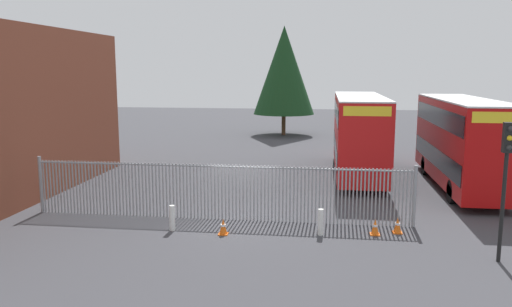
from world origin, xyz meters
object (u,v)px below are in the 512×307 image
bollard_near_left (172,218)px  traffic_cone_by_gate (375,227)px  double_decker_bus_near_gate (462,139)px  bollard_center_front (321,222)px  double_decker_bus_behind_fence_left (359,132)px  traffic_light_kerbside (506,166)px  traffic_cone_near_kerb (398,225)px  traffic_cone_mid_forecourt (223,227)px

bollard_near_left → traffic_cone_by_gate: bearing=4.0°
double_decker_bus_near_gate → bollard_center_front: (-6.82, -8.56, -1.95)m
double_decker_bus_near_gate → bollard_center_front: double_decker_bus_near_gate is taller
traffic_cone_by_gate → bollard_center_front: bearing=-171.7°
double_decker_bus_behind_fence_left → traffic_light_kerbside: double_decker_bus_behind_fence_left is taller
bollard_near_left → bollard_center_front: size_ratio=1.00×
double_decker_bus_behind_fence_left → traffic_cone_by_gate: size_ratio=18.32×
double_decker_bus_behind_fence_left → traffic_cone_near_kerb: size_ratio=18.32×
traffic_cone_by_gate → traffic_light_kerbside: (3.53, -2.12, 2.70)m
bollard_center_front → double_decker_bus_near_gate: bearing=51.5°
traffic_cone_mid_forecourt → bollard_center_front: bearing=6.8°
double_decker_bus_near_gate → double_decker_bus_behind_fence_left: 5.46m
traffic_cone_by_gate → traffic_light_kerbside: traffic_light_kerbside is taller
bollard_center_front → traffic_cone_mid_forecourt: bearing=-173.2°
bollard_near_left → double_decker_bus_near_gate: bearing=35.8°
double_decker_bus_near_gate → traffic_light_kerbside: (-1.37, -10.41, 0.56)m
bollard_center_front → traffic_cone_mid_forecourt: 3.48m
traffic_cone_near_kerb → traffic_light_kerbside: size_ratio=0.14×
traffic_cone_mid_forecourt → double_decker_bus_behind_fence_left: bearing=64.7°
double_decker_bus_near_gate → traffic_cone_by_gate: (-4.89, -8.28, -2.13)m
double_decker_bus_behind_fence_left → traffic_cone_by_gate: (-0.01, -10.72, -2.13)m
traffic_cone_near_kerb → bollard_center_front: bearing=-167.7°
double_decker_bus_near_gate → traffic_cone_by_gate: 9.85m
traffic_cone_mid_forecourt → bollard_near_left: bearing=174.7°
traffic_light_kerbside → traffic_cone_mid_forecourt: bearing=170.9°
bollard_center_front → traffic_light_kerbside: 6.28m
bollard_near_left → traffic_cone_near_kerb: (8.14, 0.83, -0.19)m
traffic_cone_mid_forecourt → traffic_cone_near_kerb: (6.20, 1.01, 0.00)m
double_decker_bus_near_gate → bollard_near_left: (-12.20, -8.79, -1.95)m
double_decker_bus_behind_fence_left → bollard_near_left: bearing=-123.1°
traffic_cone_mid_forecourt → traffic_light_kerbside: traffic_light_kerbside is taller
double_decker_bus_near_gate → traffic_light_kerbside: size_ratio=2.51×
traffic_cone_by_gate → bollard_near_left: bearing=-176.0°
double_decker_bus_behind_fence_left → traffic_light_kerbside: 13.33m
traffic_cone_by_gate → traffic_cone_near_kerb: bearing=21.1°
double_decker_bus_behind_fence_left → bollard_center_front: (-1.94, -11.00, -1.95)m
double_decker_bus_behind_fence_left → traffic_cone_mid_forecourt: size_ratio=18.32×
double_decker_bus_behind_fence_left → traffic_cone_near_kerb: (0.82, -10.40, -2.13)m
bollard_near_left → traffic_cone_mid_forecourt: 1.95m
bollard_near_left → traffic_cone_near_kerb: bearing=5.8°
double_decker_bus_near_gate → bollard_near_left: double_decker_bus_near_gate is taller
bollard_center_front → traffic_cone_mid_forecourt: bollard_center_front is taller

